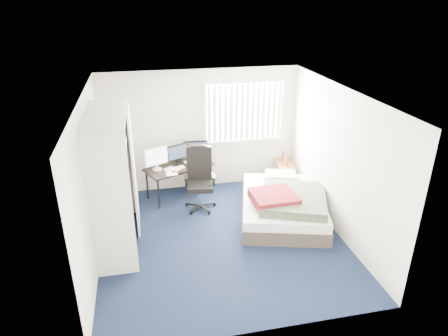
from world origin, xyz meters
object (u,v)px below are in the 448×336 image
at_px(bed, 284,204).
at_px(office_chair, 200,184).
at_px(desk, 178,164).
at_px(nightstand, 284,165).

bearing_deg(bed, office_chair, 152.36).
distance_m(desk, nightstand, 2.30).
height_order(desk, bed, desk).
distance_m(desk, bed, 2.26).
bearing_deg(nightstand, office_chair, -161.08).
bearing_deg(office_chair, desk, 121.46).
xyz_separation_m(nightstand, bed, (-0.50, -1.42, -0.15)).
relative_size(desk, office_chair, 1.19).
xyz_separation_m(office_chair, nightstand, (1.94, 0.66, -0.04)).
distance_m(office_chair, bed, 1.63).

